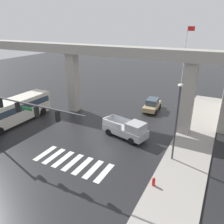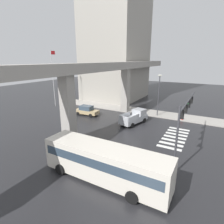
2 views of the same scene
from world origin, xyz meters
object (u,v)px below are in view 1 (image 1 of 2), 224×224
Objects in this scene: traffic_signal_mast at (17,111)px; fire_hydrant at (154,182)px; sedan_tan at (152,105)px; pickup_truck at (127,129)px; street_lamp_near_corner at (177,115)px; flagpole at (185,57)px; city_bus at (12,111)px.

traffic_signal_mast is 12.81× the size of fire_hydrant.
sedan_tan is 18.92m from traffic_signal_mast.
sedan_tan reaches higher than fire_hydrant.
street_lamp_near_corner is at bearing -20.51° from pickup_truck.
fire_hydrant is 26.38m from flagpole.
city_bus is 19.83m from street_lamp_near_corner.
city_bus is at bearing -167.26° from pickup_truck.
city_bus is at bearing -138.35° from sedan_tan.
sedan_tan is at bearing 108.51° from fire_hydrant.
flagpole is at bearing 97.04° from fire_hydrant.
traffic_signal_mast reaches higher than fire_hydrant.
traffic_signal_mast is 1.50× the size of street_lamp_near_corner.
traffic_signal_mast is at bearing -154.19° from street_lamp_near_corner.
fire_hydrant is at bearing -71.49° from sedan_tan.
street_lamp_near_corner is 8.52× the size of fire_hydrant.
street_lamp_near_corner is (5.61, -11.27, 3.70)m from sedan_tan.
flagpole is at bearing 84.33° from pickup_truck.
traffic_signal_mast is at bearing -171.89° from fire_hydrant.
pickup_truck is 6.82m from street_lamp_near_corner.
traffic_signal_mast is at bearing -107.99° from flagpole.
pickup_truck is 1.23× the size of sedan_tan.
fire_hydrant is (5.05, -6.31, -0.56)m from pickup_truck.
street_lamp_near_corner is 0.63× the size of flagpole.
sedan_tan is at bearing -101.75° from flagpole.
street_lamp_near_corner is (5.45, -2.04, 3.57)m from pickup_truck.
traffic_signal_mast is at bearing -130.80° from pickup_truck.
traffic_signal_mast is at bearing -111.39° from sedan_tan.
sedan_tan is 0.40× the size of traffic_signal_mast.
flagpole is (8.82, 27.18, 1.88)m from traffic_signal_mast.
city_bus reaches higher than pickup_truck.
pickup_truck is 0.47× the size of flagpole.
fire_hydrant is 0.07× the size of flagpole.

